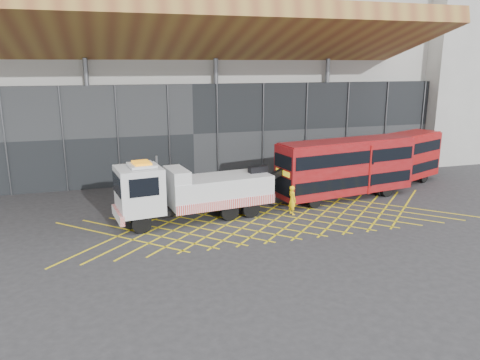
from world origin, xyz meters
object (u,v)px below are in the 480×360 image
object	(u,v)px
recovery_truck	(190,191)
bus_second	(395,158)
bus_towed	(346,166)
worker	(292,200)

from	to	relation	value
recovery_truck	bus_second	size ratio (longest dim) A/B	1.15
bus_towed	worker	world-z (taller)	bus_towed
worker	bus_towed	bearing A→B (deg)	-73.19
bus_towed	bus_second	distance (m)	5.79
recovery_truck	bus_towed	world-z (taller)	bus_towed
recovery_truck	worker	bearing A→B (deg)	-15.01
bus_towed	bus_second	bearing A→B (deg)	10.67
bus_towed	bus_second	xyz separation A→B (m)	(5.46, 1.93, -0.12)
bus_second	worker	world-z (taller)	bus_second
recovery_truck	bus_second	world-z (taller)	bus_second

